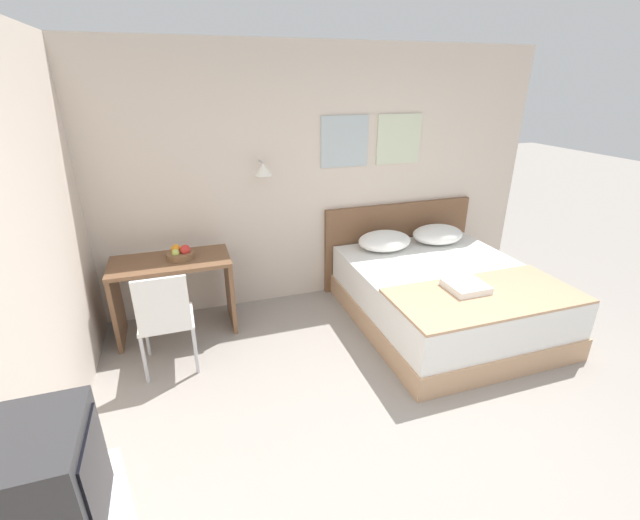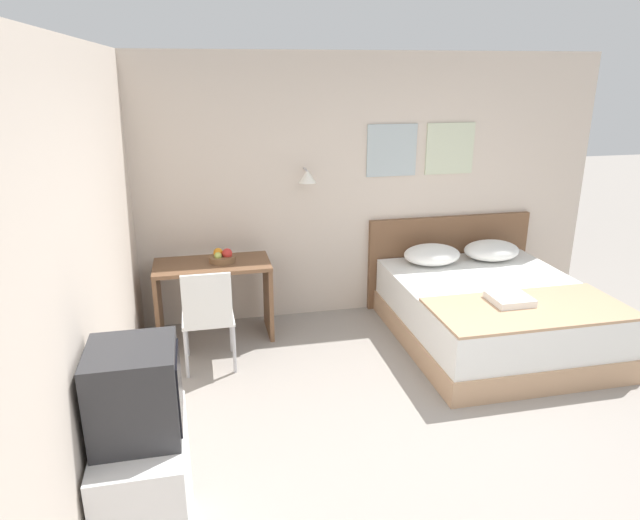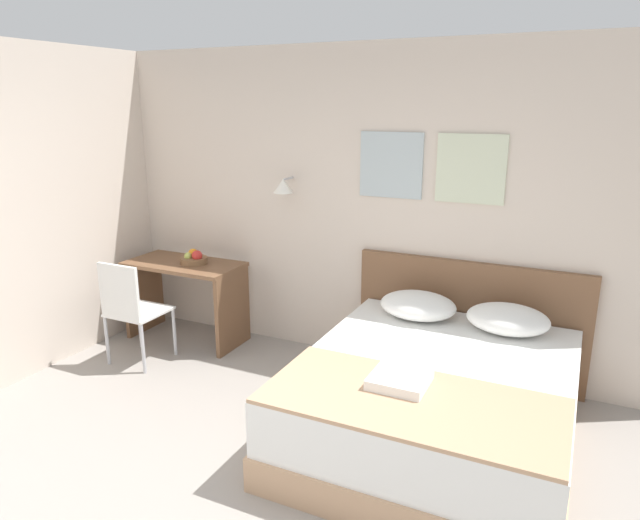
{
  "view_description": "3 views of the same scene",
  "coord_description": "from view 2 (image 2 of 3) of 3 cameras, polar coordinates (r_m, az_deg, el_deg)",
  "views": [
    {
      "loc": [
        -1.34,
        -1.65,
        2.3
      ],
      "look_at": [
        -0.25,
        1.61,
        0.84
      ],
      "focal_mm": 24.0,
      "sensor_mm": 36.0,
      "label": 1
    },
    {
      "loc": [
        -1.6,
        -2.9,
        2.49
      ],
      "look_at": [
        -0.68,
        1.3,
        1.04
      ],
      "focal_mm": 32.0,
      "sensor_mm": 36.0,
      "label": 2
    },
    {
      "loc": [
        1.81,
        -1.79,
        2.19
      ],
      "look_at": [
        0.07,
        1.85,
        1.07
      ],
      "focal_mm": 32.0,
      "sensor_mm": 36.0,
      "label": 3
    }
  ],
  "objects": [
    {
      "name": "bed",
      "position": [
        5.64,
        16.86,
        -5.22
      ],
      "size": [
        1.7,
        1.97,
        0.57
      ],
      "color": "tan",
      "rests_on": "ground_plane"
    },
    {
      "name": "wall_back",
      "position": [
        5.88,
        3.73,
        7.26
      ],
      "size": [
        5.21,
        0.31,
        2.65
      ],
      "color": "beige",
      "rests_on": "ground_plane"
    },
    {
      "name": "desk_chair",
      "position": [
        4.9,
        -11.16,
        -5.2
      ],
      "size": [
        0.44,
        0.44,
        0.92
      ],
      "color": "white",
      "rests_on": "ground_plane"
    },
    {
      "name": "pillow_right",
      "position": [
        6.24,
        16.77,
        0.93
      ],
      "size": [
        0.59,
        0.45,
        0.2
      ],
      "color": "white",
      "rests_on": "bed"
    },
    {
      "name": "wall_left",
      "position": [
        3.01,
        -23.61,
        -5.72
      ],
      "size": [
        0.06,
        5.61,
        2.65
      ],
      "color": "beige",
      "rests_on": "ground_plane"
    },
    {
      "name": "headboard",
      "position": [
        6.4,
        12.71,
        0.02
      ],
      "size": [
        1.82,
        0.06,
        0.98
      ],
      "color": "brown",
      "rests_on": "ground_plane"
    },
    {
      "name": "folded_towel_near_foot",
      "position": [
        5.11,
        18.44,
        -3.7
      ],
      "size": [
        0.33,
        0.32,
        0.06
      ],
      "color": "white",
      "rests_on": "throw_blanket"
    },
    {
      "name": "television",
      "position": [
        3.0,
        -18.0,
        -12.42
      ],
      "size": [
        0.43,
        0.42,
        0.47
      ],
      "color": "#2D2D30",
      "rests_on": "tv_stand"
    },
    {
      "name": "ground_plane",
      "position": [
        4.14,
        13.88,
        -18.87
      ],
      "size": [
        24.0,
        24.0,
        0.0
      ],
      "primitive_type": "plane",
      "color": "gray"
    },
    {
      "name": "tv_stand",
      "position": [
        3.35,
        -16.95,
        -21.47
      ],
      "size": [
        0.44,
        0.72,
        0.75
      ],
      "color": "white",
      "rests_on": "ground_plane"
    },
    {
      "name": "throw_blanket",
      "position": [
        5.07,
        20.25,
        -4.58
      ],
      "size": [
        1.65,
        0.79,
        0.02
      ],
      "color": "tan",
      "rests_on": "bed"
    },
    {
      "name": "pillow_left",
      "position": [
        5.95,
        11.14,
        0.54
      ],
      "size": [
        0.59,
        0.45,
        0.2
      ],
      "color": "white",
      "rests_on": "bed"
    },
    {
      "name": "desk",
      "position": [
        5.51,
        -10.61,
        -2.64
      ],
      "size": [
        1.08,
        0.55,
        0.76
      ],
      "color": "brown",
      "rests_on": "ground_plane"
    },
    {
      "name": "fruit_bowl",
      "position": [
        5.44,
        -9.75,
        0.31
      ],
      "size": [
        0.25,
        0.25,
        0.13
      ],
      "color": "brown",
      "rests_on": "desk"
    }
  ]
}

